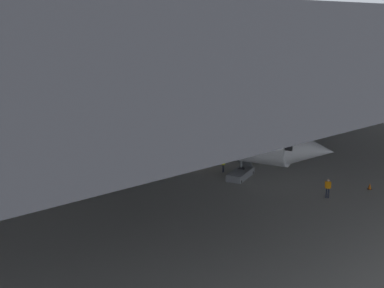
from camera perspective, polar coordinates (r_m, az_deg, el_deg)
name	(u,v)px	position (r m, az deg, el deg)	size (l,w,h in m)	color
ground_plane	(190,164)	(52.03, -0.25, -2.45)	(110.00, 110.00, 0.00)	gray
hangar_structure	(117,26)	(60.97, -8.87, 13.73)	(121.00, 99.00, 15.19)	#4C4F54
airplane_main	(152,131)	(52.20, -4.82, 1.58)	(36.82, 36.88, 11.99)	white
boarding_stairs	(240,170)	(47.71, 5.78, -3.16)	(4.52, 2.95, 4.77)	slate
crew_worker_near_nose	(328,187)	(43.68, 15.87, -4.94)	(0.34, 0.51, 1.76)	#232838
crew_worker_by_stairs	(223,164)	(49.25, 3.75, -2.37)	(0.52, 0.34, 1.58)	#232838
traffic_cone_orange	(370,186)	(47.30, 20.42, -4.75)	(0.36, 0.36, 0.60)	black
baggage_tug	(38,159)	(54.82, -17.89, -1.71)	(1.32, 2.22, 0.90)	yellow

